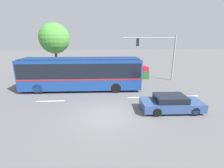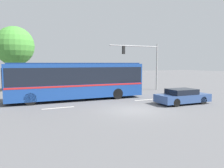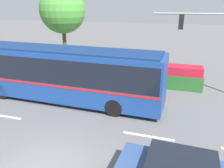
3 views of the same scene
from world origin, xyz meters
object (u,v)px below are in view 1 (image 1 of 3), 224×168
object	(u,v)px
city_bus	(81,72)
traffic_light_pole	(161,50)
sedan_foreground	(171,103)
street_tree_left	(54,38)

from	to	relation	value
city_bus	traffic_light_pole	distance (m)	10.21
traffic_light_pole	sedan_foreground	bearing A→B (deg)	75.90
sedan_foreground	street_tree_left	xyz separation A→B (m)	(-11.96, 14.24, 4.65)
sedan_foreground	traffic_light_pole	bearing A→B (deg)	77.66
city_bus	sedan_foreground	bearing A→B (deg)	143.19
sedan_foreground	city_bus	bearing A→B (deg)	143.75
city_bus	street_tree_left	xyz separation A→B (m)	(-4.74, 8.60, 3.34)
city_bus	traffic_light_pole	world-z (taller)	traffic_light_pole
city_bus	street_tree_left	distance (m)	10.37
street_tree_left	traffic_light_pole	bearing A→B (deg)	-20.50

